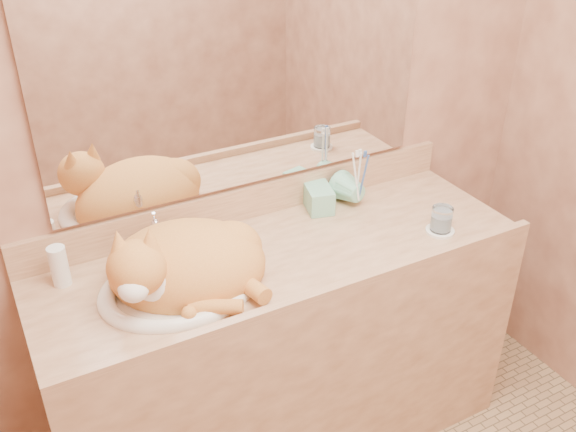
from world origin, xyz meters
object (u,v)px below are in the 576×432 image
vanity_counter (284,353)px  soap_dispenser (324,193)px  cat (182,262)px  toothbrush_cup (359,195)px  sink_basin (177,269)px  water_glass (442,219)px

vanity_counter → soap_dispenser: 0.59m
cat → toothbrush_cup: size_ratio=4.18×
vanity_counter → sink_basin: bearing=-176.8°
vanity_counter → cat: bearing=-178.3°
water_glass → sink_basin: bearing=172.5°
vanity_counter → toothbrush_cup: size_ratio=14.12×
water_glass → cat: bearing=171.7°
cat → sink_basin: bearing=-132.3°
vanity_counter → soap_dispenser: size_ratio=8.20×
sink_basin → soap_dispenser: 0.61m
cat → soap_dispenser: cat is taller
sink_basin → water_glass: size_ratio=5.59×
sink_basin → toothbrush_cup: sink_basin is taller
vanity_counter → water_glass: water_glass is taller
soap_dispenser → toothbrush_cup: bearing=14.3°
soap_dispenser → toothbrush_cup: (0.15, -0.00, -0.05)m
sink_basin → toothbrush_cup: (0.74, 0.15, -0.02)m
cat → water_glass: 0.88m
cat → water_glass: bearing=10.3°
cat → soap_dispenser: (0.57, 0.14, 0.01)m
sink_basin → water_glass: bearing=-10.6°
sink_basin → cat: size_ratio=0.99×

